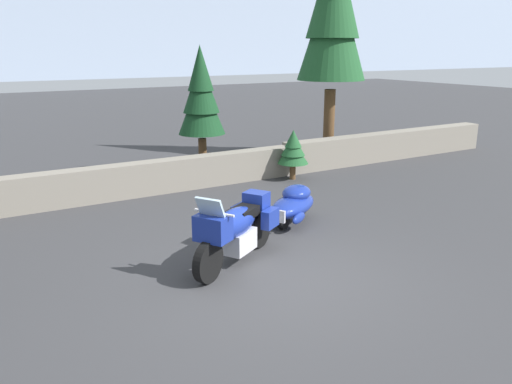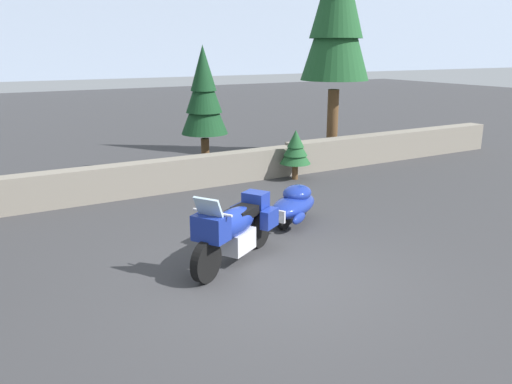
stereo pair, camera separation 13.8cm
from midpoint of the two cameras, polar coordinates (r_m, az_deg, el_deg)
name	(u,v)px [view 1 (the left image)]	position (r m, az deg, el deg)	size (l,w,h in m)	color
ground_plane	(279,279)	(8.09, 2.13, -9.62)	(80.00, 80.00, 0.00)	#38383A
stone_guard_wall	(137,178)	(12.71, -13.38, 1.54)	(24.00, 0.64, 0.94)	gray
touring_motorcycle	(235,228)	(8.43, -2.80, -4.00)	(2.05, 1.44, 1.33)	black
car_shaped_trailer	(293,204)	(10.43, 3.75, -1.32)	(2.07, 1.45, 0.76)	black
pine_tree_tall	(334,3)	(16.76, 8.38, 20.08)	(2.14, 2.14, 7.64)	brown
pine_tree_secondary	(201,95)	(14.33, -6.43, 10.68)	(1.29, 1.29, 3.56)	brown
pine_sapling_near	(293,149)	(13.90, 3.87, 4.84)	(0.84, 0.84, 1.36)	brown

